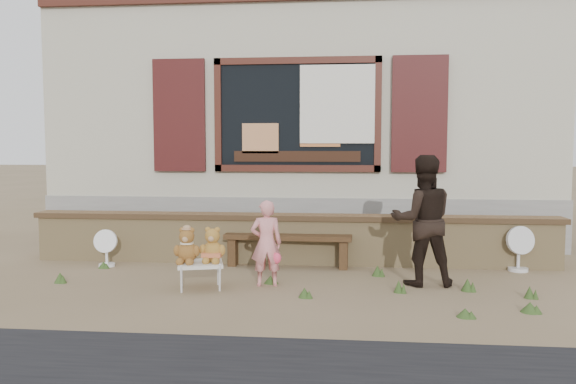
# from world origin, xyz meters

# --- Properties ---
(ground) EXTENTS (80.00, 80.00, 0.00)m
(ground) POSITION_xyz_m (0.00, 0.00, 0.00)
(ground) COLOR brown
(ground) RESTS_ON ground
(shopfront) EXTENTS (8.04, 5.13, 4.00)m
(shopfront) POSITION_xyz_m (0.00, 4.49, 2.00)
(shopfront) COLOR gray
(shopfront) RESTS_ON ground
(brick_wall) EXTENTS (7.10, 0.36, 0.67)m
(brick_wall) POSITION_xyz_m (0.00, 1.00, 0.34)
(brick_wall) COLOR tan
(brick_wall) RESTS_ON ground
(bench) EXTENTS (1.68, 0.43, 0.43)m
(bench) POSITION_xyz_m (-0.02, 0.80, 0.31)
(bench) COLOR #372413
(bench) RESTS_ON ground
(folding_chair) EXTENTS (0.58, 0.54, 0.30)m
(folding_chair) POSITION_xyz_m (-0.87, -0.47, 0.27)
(folding_chair) COLOR silver
(folding_chair) RESTS_ON ground
(teddy_bear_left) EXTENTS (0.35, 0.32, 0.40)m
(teddy_bear_left) POSITION_xyz_m (-1.01, -0.51, 0.50)
(teddy_bear_left) COLOR brown
(teddy_bear_left) RESTS_ON folding_chair
(teddy_bear_right) EXTENTS (0.35, 0.32, 0.40)m
(teddy_bear_right) POSITION_xyz_m (-0.74, -0.43, 0.50)
(teddy_bear_right) COLOR olive
(teddy_bear_right) RESTS_ON folding_chair
(child) EXTENTS (0.39, 0.30, 0.98)m
(child) POSITION_xyz_m (-0.16, -0.26, 0.49)
(child) COLOR pink
(child) RESTS_ON ground
(adult) EXTENTS (0.76, 0.62, 1.48)m
(adult) POSITION_xyz_m (1.60, -0.03, 0.74)
(adult) COLOR black
(adult) RESTS_ON ground
(fan_left) EXTENTS (0.31, 0.21, 0.50)m
(fan_left) POSITION_xyz_m (-2.40, 0.55, 0.25)
(fan_left) COLOR white
(fan_left) RESTS_ON ground
(fan_right) EXTENTS (0.37, 0.24, 0.58)m
(fan_right) POSITION_xyz_m (2.92, 0.80, 0.29)
(fan_right) COLOR silver
(fan_right) RESTS_ON ground
(grass_tufts) EXTENTS (5.33, 1.86, 0.14)m
(grass_tufts) POSITION_xyz_m (0.79, -0.42, 0.06)
(grass_tufts) COLOR #324C1E
(grass_tufts) RESTS_ON ground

